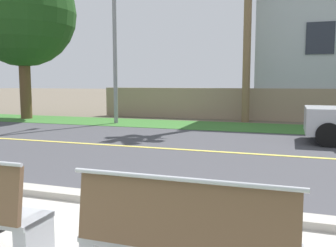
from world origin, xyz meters
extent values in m
plane|color=#665B4C|center=(0.00, 8.00, 0.00)|extent=(140.00, 140.00, 0.00)
cube|color=#ADA89E|center=(0.00, 2.35, 0.06)|extent=(44.00, 0.30, 0.11)
cube|color=#424247|center=(0.00, 6.50, 0.00)|extent=(52.00, 8.00, 0.01)
cube|color=#E0CC4C|center=(0.00, 6.50, 0.01)|extent=(48.00, 0.14, 0.01)
cube|color=#38702D|center=(0.00, 11.61, 0.01)|extent=(48.00, 2.80, 0.02)
cube|color=#9EA0A8|center=(-0.33, 0.59, 0.23)|extent=(0.14, 0.40, 0.45)
cube|color=#9EA0A8|center=(1.13, 0.59, 0.42)|extent=(1.72, 0.44, 0.05)
cube|color=brown|center=(1.13, 0.39, 0.71)|extent=(1.66, 0.12, 0.52)
cylinder|color=#9EA0A8|center=(1.13, 0.38, 0.99)|extent=(1.72, 0.04, 0.04)
cylinder|color=black|center=(2.81, 8.06, 0.32)|extent=(0.64, 0.18, 0.64)
cylinder|color=black|center=(2.81, 9.74, 0.32)|extent=(0.64, 0.18, 0.64)
cylinder|color=gray|center=(-4.85, 11.21, 3.83)|extent=(0.16, 0.16, 7.67)
cylinder|color=brown|center=(-9.62, 11.63, 1.48)|extent=(0.50, 0.50, 2.95)
sphere|color=#1E4719|center=(-9.62, 11.63, 4.73)|extent=(4.73, 4.73, 4.73)
cylinder|color=brown|center=(0.07, 13.44, 4.85)|extent=(0.32, 0.32, 9.70)
cube|color=gray|center=(-0.34, 14.29, 0.70)|extent=(13.00, 0.36, 1.40)
cube|color=#232833|center=(2.91, 14.26, 3.46)|extent=(1.10, 0.06, 1.30)
camera|label=1|loc=(1.85, -2.05, 1.68)|focal=38.89mm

